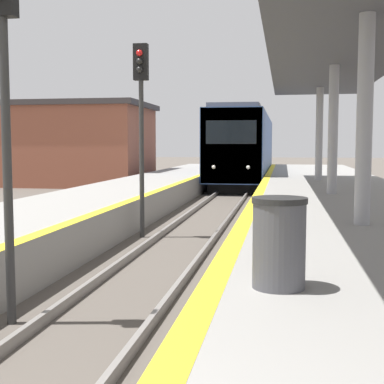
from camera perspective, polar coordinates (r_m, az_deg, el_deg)
name	(u,v)px	position (r m, az deg, el deg)	size (l,w,h in m)	color
train	(245,147)	(34.01, 5.73, 4.76)	(2.89, 19.18, 4.35)	black
signal_near	(4,65)	(7.42, -19.46, 12.68)	(0.36, 0.31, 4.90)	#2D2D2D
signal_mid	(141,104)	(13.72, -5.45, 9.31)	(0.36, 0.31, 4.90)	#2D2D2D
station_canopy	(347,46)	(13.76, 16.20, 14.68)	(3.82, 25.54, 4.06)	#99999E
trash_bin	(279,243)	(5.65, 9.27, -5.34)	(0.58, 0.58, 0.95)	#4C4C51
station_building	(66,144)	(32.85, -13.30, 5.01)	(9.99, 6.58, 4.82)	brown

